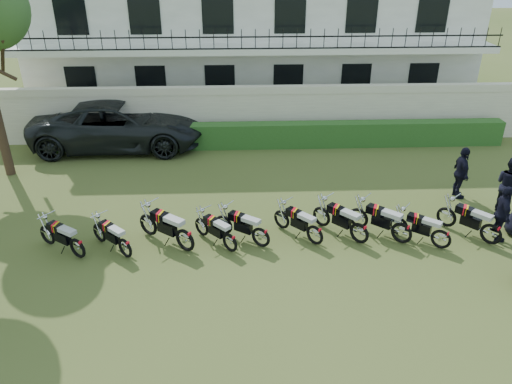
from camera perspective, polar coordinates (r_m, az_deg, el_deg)
The scene contains 18 objects.
ground at distance 14.00m, azimuth 1.35°, elevation -5.97°, with size 100.00×100.00×0.00m, color #425220.
perimeter_wall at distance 20.75m, azimuth 0.00°, elevation 9.00°, with size 30.00×0.35×2.30m.
hedge at distance 20.28m, azimuth 2.94°, elevation 6.51°, with size 18.00×0.60×1.00m, color #254A1A.
building at distance 25.96m, azimuth -0.57°, elevation 18.48°, with size 20.40×9.60×7.40m.
motorcycle_0 at distance 14.00m, azimuth -19.80°, elevation -5.58°, with size 1.54×1.11×0.99m.
motorcycle_1 at distance 13.66m, azimuth -14.79°, elevation -5.74°, with size 1.32×1.24×0.94m.
motorcycle_2 at distance 13.55m, azimuth -8.15°, elevation -4.90°, with size 1.69×1.34×1.12m.
motorcycle_3 at distance 13.47m, azimuth -3.01°, elevation -5.29°, with size 1.24×1.30×0.94m.
motorcycle_4 at distance 13.63m, azimuth 0.56°, elevation -4.68°, with size 1.55×1.12×1.00m.
motorcycle_5 at distance 13.83m, azimuth 6.77°, elevation -4.41°, with size 1.29×1.36×0.98m.
motorcycle_6 at distance 14.07m, azimuth 11.77°, elevation -4.10°, with size 1.39×1.46×1.05m.
motorcycle_7 at distance 14.35m, azimuth 16.37°, elevation -3.99°, with size 1.54×1.35×1.06m.
motorcycle_8 at distance 14.48m, azimuth 20.47°, elevation -4.60°, with size 1.45×1.15×0.96m.
motorcycle_9 at distance 15.19m, azimuth 25.37°, elevation -3.88°, with size 1.35×1.50×1.05m.
suv at distance 20.87m, azimuth -15.37°, elevation 7.45°, with size 3.12×6.76×1.88m, color black.
officer_2 at distance 15.37m, azimuth 26.31°, elevation -2.25°, with size 0.97×0.40×1.66m, color black.
officer_4 at distance 17.03m, azimuth 26.94°, elevation 0.74°, with size 0.89×0.69×1.82m, color black.
officer_5 at distance 17.36m, azimuth 22.40°, elevation 2.03°, with size 1.02×0.43×1.74m, color black.
Camera 1 is at (-0.81, -11.69, 7.66)m, focal length 35.00 mm.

